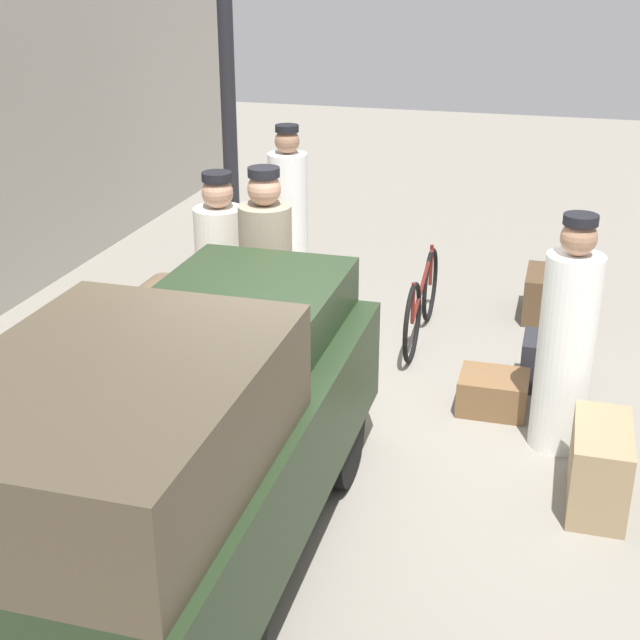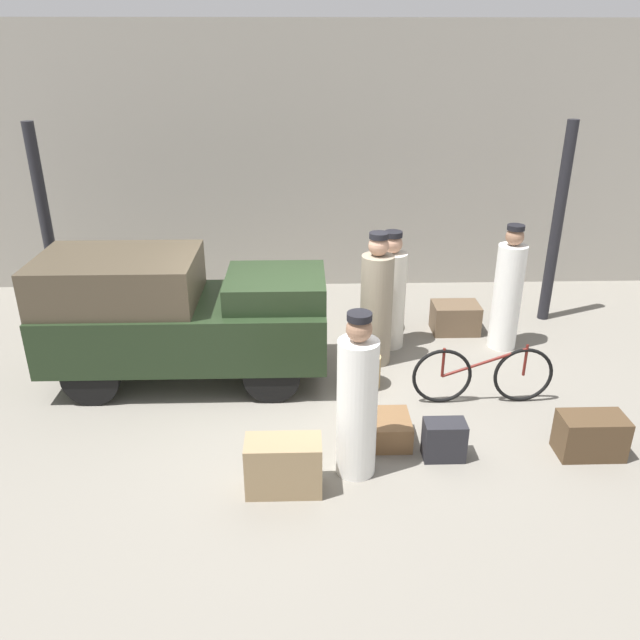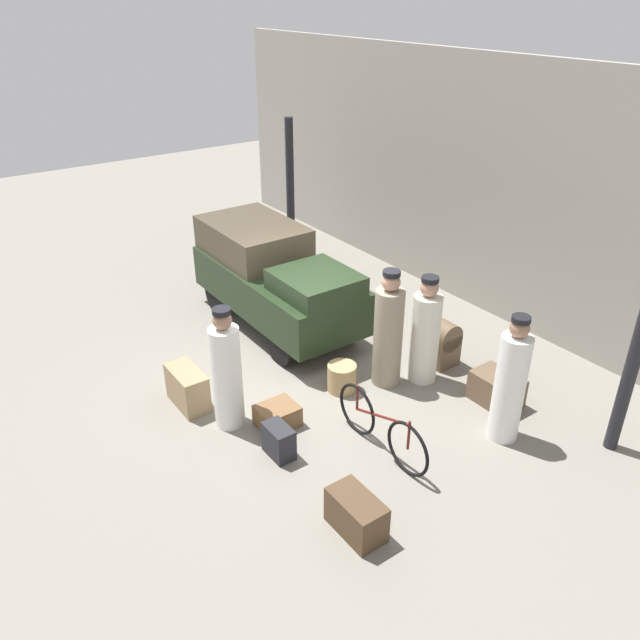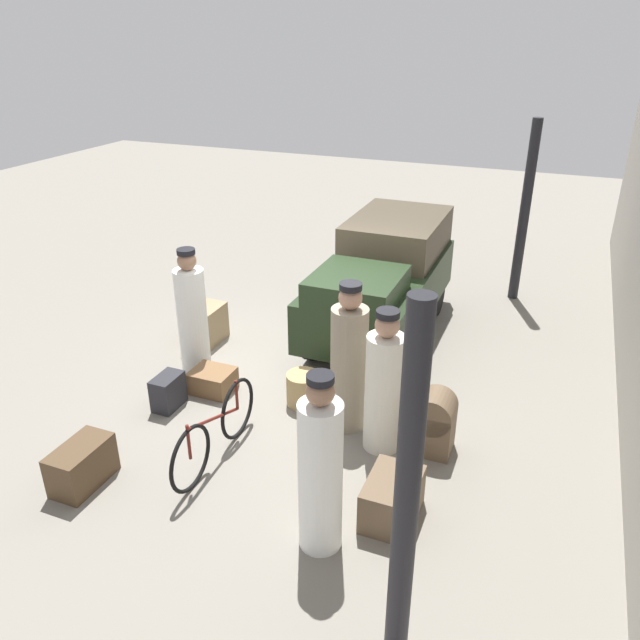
# 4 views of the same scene
# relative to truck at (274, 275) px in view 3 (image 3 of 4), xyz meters

# --- Properties ---
(ground_plane) EXTENTS (30.00, 30.00, 0.00)m
(ground_plane) POSITION_rel_truck_xyz_m (1.64, -0.51, -0.94)
(ground_plane) COLOR gray
(station_building_facade) EXTENTS (16.00, 0.15, 4.50)m
(station_building_facade) POSITION_rel_truck_xyz_m (1.64, 3.56, 1.31)
(station_building_facade) COLOR gray
(station_building_facade) RESTS_ON ground
(canopy_pillar_left) EXTENTS (0.17, 0.17, 3.12)m
(canopy_pillar_left) POSITION_rel_truck_xyz_m (-2.22, 1.80, 0.62)
(canopy_pillar_left) COLOR black
(canopy_pillar_left) RESTS_ON ground
(canopy_pillar_right) EXTENTS (0.17, 0.17, 3.12)m
(canopy_pillar_right) POSITION_rel_truck_xyz_m (5.56, 1.80, 0.62)
(canopy_pillar_right) COLOR black
(canopy_pillar_right) RESTS_ON ground
(truck) EXTENTS (3.59, 1.51, 1.71)m
(truck) POSITION_rel_truck_xyz_m (0.00, 0.00, 0.00)
(truck) COLOR black
(truck) RESTS_ON ground
(bicycle) EXTENTS (1.75, 0.04, 0.79)m
(bicycle) POSITION_rel_truck_xyz_m (3.84, -0.76, -0.56)
(bicycle) COLOR black
(bicycle) RESTS_ON ground
(wicker_basket) EXTENTS (0.44, 0.44, 0.43)m
(wicker_basket) POSITION_rel_truck_xyz_m (2.41, -0.32, -0.73)
(wicker_basket) COLOR tan
(wicker_basket) RESTS_ON ground
(porter_standing_middle) EXTENTS (0.41, 0.41, 1.81)m
(porter_standing_middle) POSITION_rel_truck_xyz_m (2.16, -2.09, -0.12)
(porter_standing_middle) COLOR white
(porter_standing_middle) RESTS_ON ground
(conductor_in_dark_uniform) EXTENTS (0.41, 0.41, 1.85)m
(conductor_in_dark_uniform) POSITION_rel_truck_xyz_m (4.57, 0.79, -0.10)
(conductor_in_dark_uniform) COLOR white
(conductor_in_dark_uniform) RESTS_ON ground
(porter_carrying_trunk) EXTENTS (0.44, 0.44, 1.74)m
(porter_carrying_trunk) POSITION_rel_truck_xyz_m (2.89, 0.89, -0.15)
(porter_carrying_trunk) COLOR silver
(porter_carrying_trunk) RESTS_ON ground
(porter_lifting_near_truck) EXTENTS (0.44, 0.44, 1.87)m
(porter_lifting_near_truck) POSITION_rel_truck_xyz_m (2.63, 0.37, -0.09)
(porter_lifting_near_truck) COLOR gray
(porter_lifting_near_truck) RESTS_ON ground
(trunk_large_brown) EXTENTS (0.45, 0.27, 0.44)m
(trunk_large_brown) POSITION_rel_truck_xyz_m (3.13, -1.89, -0.72)
(trunk_large_brown) COLOR #232328
(trunk_large_brown) RESTS_ON ground
(suitcase_tan_flat) EXTENTS (0.71, 0.50, 0.46)m
(suitcase_tan_flat) POSITION_rel_truck_xyz_m (3.99, 1.33, -0.71)
(suitcase_tan_flat) COLOR brown
(suitcase_tan_flat) RESTS_ON ground
(suitcase_small_leather) EXTENTS (0.70, 0.39, 0.47)m
(suitcase_small_leather) POSITION_rel_truck_xyz_m (4.73, -1.88, -0.70)
(suitcase_small_leather) COLOR #4C3823
(suitcase_small_leather) RESTS_ON ground
(trunk_barrel_dark) EXTENTS (0.41, 0.45, 0.76)m
(trunk_barrel_dark) POSITION_rel_truck_xyz_m (2.75, 1.45, -0.55)
(trunk_barrel_dark) COLOR brown
(trunk_barrel_dark) RESTS_ON ground
(trunk_umber_medium) EXTENTS (0.76, 0.38, 0.58)m
(trunk_umber_medium) POSITION_rel_truck_xyz_m (1.42, -2.38, -0.65)
(trunk_umber_medium) COLOR #937A56
(trunk_umber_medium) RESTS_ON ground
(trunk_wicker_pale) EXTENTS (0.47, 0.55, 0.30)m
(trunk_wicker_pale) POSITION_rel_truck_xyz_m (2.58, -1.57, -0.79)
(trunk_wicker_pale) COLOR brown
(trunk_wicker_pale) RESTS_ON ground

